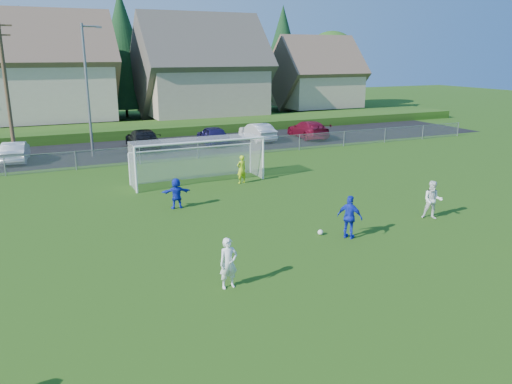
{
  "coord_description": "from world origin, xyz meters",
  "views": [
    {
      "loc": [
        -8.43,
        -10.45,
        7.04
      ],
      "look_at": [
        0.0,
        8.0,
        1.4
      ],
      "focal_mm": 35.0,
      "sensor_mm": 36.0,
      "label": 1
    }
  ],
  "objects_px": {
    "soccer_ball": "(320,232)",
    "car_f": "(257,132)",
    "goalkeeper": "(242,169)",
    "car_g": "(308,129)",
    "player_blue_b": "(176,193)",
    "player_white_b": "(433,200)",
    "car_d": "(143,139)",
    "car_b": "(16,152)",
    "soccer_goal": "(197,153)",
    "player_blue_a": "(350,217)",
    "car_e": "(213,135)",
    "player_white_a": "(228,263)"
  },
  "relations": [
    {
      "from": "player_blue_b",
      "to": "car_b",
      "type": "height_order",
      "value": "player_blue_b"
    },
    {
      "from": "player_white_a",
      "to": "goalkeeper",
      "type": "xyz_separation_m",
      "value": [
        5.45,
        11.83,
        -0.02
      ]
    },
    {
      "from": "soccer_ball",
      "to": "car_f",
      "type": "xyz_separation_m",
      "value": [
        7.16,
        21.63,
        0.62
      ]
    },
    {
      "from": "player_white_b",
      "to": "player_blue_b",
      "type": "relative_size",
      "value": 1.17
    },
    {
      "from": "car_b",
      "to": "soccer_goal",
      "type": "distance_m",
      "value": 13.94
    },
    {
      "from": "soccer_ball",
      "to": "player_blue_b",
      "type": "height_order",
      "value": "player_blue_b"
    },
    {
      "from": "goalkeeper",
      "to": "soccer_goal",
      "type": "bearing_deg",
      "value": -43.8
    },
    {
      "from": "player_blue_b",
      "to": "car_b",
      "type": "relative_size",
      "value": 0.35
    },
    {
      "from": "player_white_b",
      "to": "soccer_goal",
      "type": "relative_size",
      "value": 0.23
    },
    {
      "from": "goalkeeper",
      "to": "soccer_ball",
      "type": "bearing_deg",
      "value": 76.99
    },
    {
      "from": "player_white_b",
      "to": "player_blue_a",
      "type": "xyz_separation_m",
      "value": [
        -4.7,
        -0.51,
        0.02
      ]
    },
    {
      "from": "player_white_b",
      "to": "car_f",
      "type": "distance_m",
      "value": 21.96
    },
    {
      "from": "player_white_b",
      "to": "goalkeeper",
      "type": "distance_m",
      "value": 10.61
    },
    {
      "from": "player_blue_b",
      "to": "player_white_b",
      "type": "bearing_deg",
      "value": 155.5
    },
    {
      "from": "soccer_goal",
      "to": "player_blue_a",
      "type": "bearing_deg",
      "value": -76.86
    },
    {
      "from": "car_b",
      "to": "car_e",
      "type": "distance_m",
      "value": 14.28
    },
    {
      "from": "car_e",
      "to": "car_f",
      "type": "bearing_deg",
      "value": -171.54
    },
    {
      "from": "car_b",
      "to": "soccer_goal",
      "type": "relative_size",
      "value": 0.56
    },
    {
      "from": "goalkeeper",
      "to": "car_d",
      "type": "xyz_separation_m",
      "value": [
        -2.79,
        12.67,
        -0.03
      ]
    },
    {
      "from": "car_e",
      "to": "car_f",
      "type": "distance_m",
      "value": 4.12
    },
    {
      "from": "car_d",
      "to": "car_f",
      "type": "xyz_separation_m",
      "value": [
        9.58,
        -0.04,
        -0.04
      ]
    },
    {
      "from": "player_white_a",
      "to": "player_white_b",
      "type": "xyz_separation_m",
      "value": [
        10.61,
        2.55,
        0.04
      ]
    },
    {
      "from": "goalkeeper",
      "to": "car_b",
      "type": "height_order",
      "value": "goalkeeper"
    },
    {
      "from": "player_blue_a",
      "to": "car_d",
      "type": "relative_size",
      "value": 0.33
    },
    {
      "from": "car_b",
      "to": "car_f",
      "type": "relative_size",
      "value": 0.95
    },
    {
      "from": "car_e",
      "to": "soccer_goal",
      "type": "bearing_deg",
      "value": 69.06
    },
    {
      "from": "soccer_goal",
      "to": "car_f",
      "type": "bearing_deg",
      "value": 51.49
    },
    {
      "from": "soccer_ball",
      "to": "player_blue_b",
      "type": "relative_size",
      "value": 0.15
    },
    {
      "from": "car_g",
      "to": "player_blue_a",
      "type": "bearing_deg",
      "value": 67.29
    },
    {
      "from": "player_white_b",
      "to": "player_blue_a",
      "type": "bearing_deg",
      "value": -135.32
    },
    {
      "from": "soccer_ball",
      "to": "player_blue_a",
      "type": "distance_m",
      "value": 1.37
    },
    {
      "from": "car_e",
      "to": "car_g",
      "type": "relative_size",
      "value": 0.87
    },
    {
      "from": "car_b",
      "to": "soccer_goal",
      "type": "bearing_deg",
      "value": 138.03
    },
    {
      "from": "player_blue_a",
      "to": "soccer_goal",
      "type": "xyz_separation_m",
      "value": [
        -2.61,
        11.18,
        0.76
      ]
    },
    {
      "from": "car_b",
      "to": "car_d",
      "type": "relative_size",
      "value": 0.79
    },
    {
      "from": "player_blue_b",
      "to": "car_g",
      "type": "relative_size",
      "value": 0.29
    },
    {
      "from": "player_white_a",
      "to": "player_blue_b",
      "type": "xyz_separation_m",
      "value": [
        0.82,
        8.74,
        -0.09
      ]
    },
    {
      "from": "goalkeeper",
      "to": "car_g",
      "type": "relative_size",
      "value": 0.31
    },
    {
      "from": "soccer_ball",
      "to": "player_white_b",
      "type": "relative_size",
      "value": 0.13
    },
    {
      "from": "goalkeeper",
      "to": "car_e",
      "type": "relative_size",
      "value": 0.36
    },
    {
      "from": "car_g",
      "to": "car_d",
      "type": "bearing_deg",
      "value": 0.94
    },
    {
      "from": "player_blue_b",
      "to": "soccer_ball",
      "type": "bearing_deg",
      "value": 133.47
    },
    {
      "from": "player_white_b",
      "to": "car_e",
      "type": "relative_size",
      "value": 0.38
    },
    {
      "from": "car_d",
      "to": "player_blue_b",
      "type": "bearing_deg",
      "value": 86.88
    },
    {
      "from": "car_b",
      "to": "player_white_b",
      "type": "bearing_deg",
      "value": 134.04
    },
    {
      "from": "goalkeeper",
      "to": "car_g",
      "type": "distance_m",
      "value": 16.46
    },
    {
      "from": "player_white_a",
      "to": "player_blue_b",
      "type": "bearing_deg",
      "value": 81.97
    },
    {
      "from": "soccer_ball",
      "to": "player_white_b",
      "type": "height_order",
      "value": "player_white_b"
    },
    {
      "from": "player_white_a",
      "to": "car_b",
      "type": "xyz_separation_m",
      "value": [
        -6.14,
        23.45,
        -0.12
      ]
    },
    {
      "from": "player_blue_a",
      "to": "car_g",
      "type": "bearing_deg",
      "value": -61.83
    }
  ]
}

